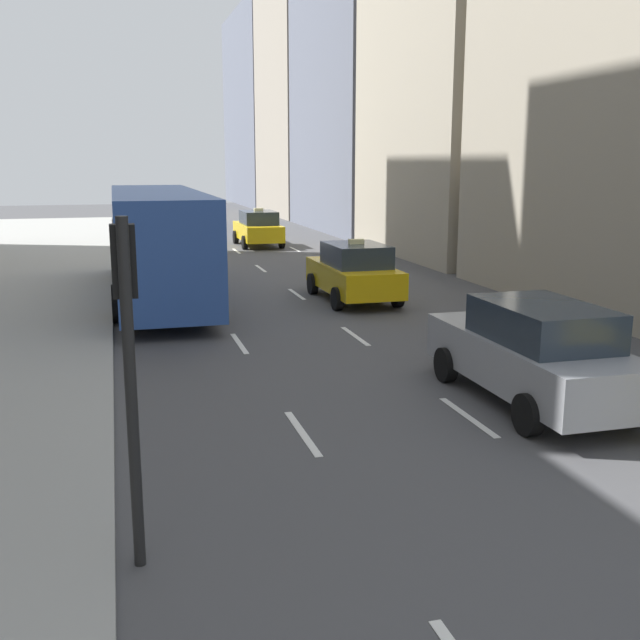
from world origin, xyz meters
The scene contains 7 objects.
lane_markings centered at (2.60, 23.00, 0.01)m, with size 5.72×56.00×0.01m.
building_row_right centered at (12.00, 40.88, 10.54)m, with size 6.00×83.56×30.06m.
taxi_second centered at (4.00, 39.90, 0.88)m, with size 2.02×4.40×1.87m.
taxi_third centered at (4.00, 24.48, 0.88)m, with size 2.02×4.40×1.87m.
sedan_black_near centered at (4.00, 14.42, 0.91)m, with size 2.02×4.78×1.78m.
city_bus centered at (-1.61, 26.34, 1.79)m, with size 2.80×11.61×3.25m.
traffic_light_pole centered at (-2.75, 10.82, 2.41)m, with size 0.24×0.42×3.60m.
Camera 1 is at (-2.81, 3.40, 4.10)m, focal length 42.00 mm.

